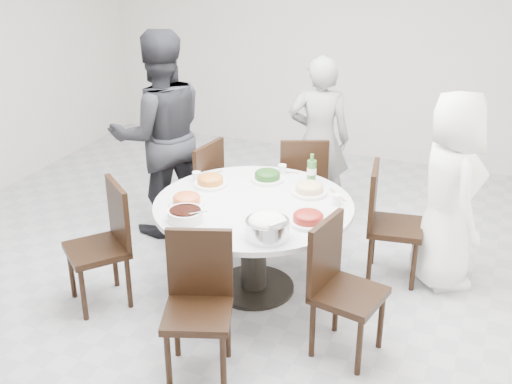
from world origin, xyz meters
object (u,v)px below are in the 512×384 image
at_px(diner_left, 160,135).
at_px(rice_bowl, 267,229).
at_px(diner_middle, 319,140).
at_px(beverage_bottle, 312,169).
at_px(chair_sw, 96,247).
at_px(diner_right, 450,191).
at_px(chair_se, 349,292).
at_px(dining_table, 254,247).
at_px(chair_ne, 395,224).
at_px(chair_n, 302,183).
at_px(chair_s, 197,311).
at_px(soup_bowl, 185,215).
at_px(chair_nw, 192,191).

bearing_deg(diner_left, rice_bowl, 100.06).
xyz_separation_m(diner_middle, beverage_bottle, (0.22, -0.93, 0.09)).
xyz_separation_m(chair_sw, diner_right, (2.34, 1.31, 0.31)).
bearing_deg(chair_se, rice_bowl, 99.59).
bearing_deg(beverage_bottle, dining_table, -118.80).
relative_size(chair_ne, chair_n, 1.00).
height_order(diner_right, diner_left, diner_left).
bearing_deg(diner_middle, chair_se, 97.85).
height_order(dining_table, diner_left, diner_left).
bearing_deg(diner_left, chair_se, 108.49).
relative_size(chair_s, diner_left, 0.51).
distance_m(chair_ne, diner_left, 2.18).
distance_m(diner_right, soup_bowl, 2.03).
height_order(chair_n, soup_bowl, chair_n).
height_order(chair_se, soup_bowl, chair_se).
distance_m(chair_ne, chair_nw, 1.79).
relative_size(dining_table, chair_s, 1.58).
height_order(chair_se, diner_right, diner_right).
height_order(diner_middle, beverage_bottle, diner_middle).
xyz_separation_m(chair_nw, diner_left, (-0.34, 0.08, 0.45)).
relative_size(dining_table, chair_n, 1.58).
bearing_deg(chair_ne, chair_nw, 82.41).
xyz_separation_m(dining_table, diner_left, (-1.16, 0.66, 0.55)).
bearing_deg(chair_ne, rice_bowl, 139.23).
bearing_deg(diner_right, rice_bowl, 111.17).
bearing_deg(beverage_bottle, diner_right, 9.66).
distance_m(chair_sw, soup_bowl, 0.76).
relative_size(dining_table, diner_middle, 0.95).
relative_size(chair_n, chair_sw, 1.00).
distance_m(dining_table, chair_s, 1.06).
height_order(dining_table, diner_middle, diner_middle).
distance_m(chair_n, diner_middle, 0.46).
relative_size(chair_se, soup_bowl, 3.72).
bearing_deg(chair_sw, chair_n, 98.45).
relative_size(chair_n, chair_s, 1.00).
bearing_deg(beverage_bottle, chair_nw, 177.31).
distance_m(chair_sw, rice_bowl, 1.35).
xyz_separation_m(chair_ne, rice_bowl, (-0.67, -1.07, 0.34)).
distance_m(diner_right, beverage_bottle, 1.07).
relative_size(chair_nw, diner_left, 0.51).
bearing_deg(beverage_bottle, chair_ne, 6.76).
distance_m(diner_middle, rice_bowl, 1.93).
height_order(chair_s, chair_se, same).
bearing_deg(diner_right, chair_nw, 66.36).
bearing_deg(chair_n, dining_table, 66.03).
height_order(chair_n, diner_right, diner_right).
height_order(chair_s, rice_bowl, chair_s).
xyz_separation_m(chair_s, chair_se, (0.82, 0.57, 0.00)).
relative_size(diner_right, diner_middle, 1.00).
relative_size(chair_sw, chair_s, 1.00).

